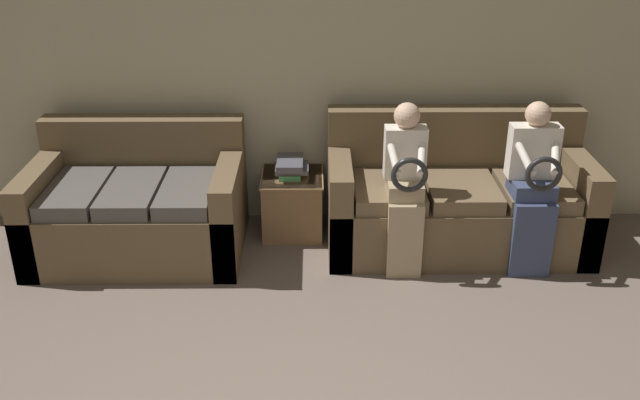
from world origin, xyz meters
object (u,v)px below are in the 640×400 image
at_px(couch_side, 139,208).
at_px(child_left_seated, 405,181).
at_px(couch_main, 456,201).
at_px(side_shelf, 293,203).
at_px(book_stack, 291,167).
at_px(child_right_seated, 533,182).

relative_size(couch_side, child_left_seated, 1.27).
relative_size(couch_main, couch_side, 1.26).
relative_size(side_shelf, book_stack, 1.60).
bearing_deg(couch_side, book_stack, 14.00).
xyz_separation_m(child_right_seated, book_stack, (-1.66, 0.56, -0.11)).
height_order(child_right_seated, side_shelf, child_right_seated).
height_order(child_left_seated, side_shelf, child_left_seated).
bearing_deg(couch_main, book_stack, 170.51).
relative_size(couch_side, side_shelf, 2.99).
distance_m(child_right_seated, book_stack, 1.75).
xyz_separation_m(child_left_seated, child_right_seated, (0.87, -0.00, -0.01)).
height_order(couch_side, side_shelf, couch_side).
bearing_deg(child_left_seated, couch_main, 39.63).
xyz_separation_m(couch_side, child_right_seated, (2.75, -0.29, 0.32)).
relative_size(child_left_seated, book_stack, 3.77).
distance_m(couch_main, book_stack, 1.25).
xyz_separation_m(couch_main, child_left_seated, (-0.43, -0.36, 0.31)).
relative_size(couch_side, child_right_seated, 1.26).
distance_m(couch_side, child_left_seated, 1.94).
bearing_deg(child_left_seated, couch_side, 171.31).
bearing_deg(couch_side, couch_main, 1.71).
xyz_separation_m(couch_side, side_shelf, (1.11, 0.27, -0.09)).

